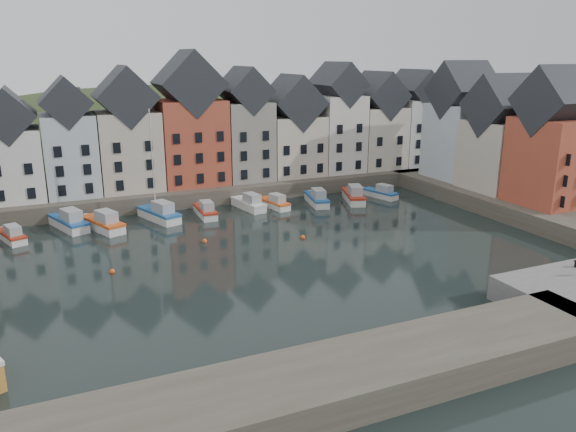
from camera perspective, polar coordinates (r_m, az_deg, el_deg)
ground at (r=53.71m, az=-2.01°, el=-4.66°), size 260.00×260.00×0.00m
far_quay at (r=80.93m, az=-9.99°, el=2.93°), size 90.00×16.00×2.00m
right_quay at (r=76.71m, az=23.63°, el=1.10°), size 14.00×54.00×2.00m
near_wall at (r=31.70m, az=-4.02°, el=-18.48°), size 50.00×6.00×2.00m
hillside at (r=110.69m, az=-12.84°, el=-3.91°), size 153.60×70.40×64.00m
far_terrace at (r=78.47m, az=-7.61°, el=8.48°), size 72.37×8.16×17.78m
right_terrace at (r=78.00m, az=21.05°, el=7.55°), size 8.30×24.25×16.36m
mooring_buoys at (r=57.21m, az=-7.74°, el=-3.33°), size 20.50×5.50×0.50m
boat_a at (r=66.11m, az=-26.25°, el=-1.80°), size 3.27×5.59×2.05m
boat_b at (r=68.12m, az=-21.34°, el=-0.58°), size 4.31×7.28×2.67m
boat_c at (r=66.31m, az=-18.23°, el=-0.73°), size 4.45×7.14×2.62m
boat_d at (r=68.44m, az=-12.90°, el=0.26°), size 4.28×7.30×13.33m
boat_e at (r=69.20m, az=-8.37°, el=0.50°), size 2.04×5.88×2.23m
boat_f at (r=71.89m, az=-3.96°, el=1.26°), size 2.94×6.43×2.38m
boat_g at (r=72.38m, az=-1.39°, el=1.33°), size 2.76×5.70×2.10m
boat_h at (r=74.13m, az=2.96°, el=1.74°), size 3.21×6.59×2.43m
boat_i at (r=75.91m, az=6.71°, el=2.03°), size 4.28×7.14×2.62m
boat_j at (r=78.72m, az=9.41°, el=2.31°), size 3.13×5.73×2.10m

